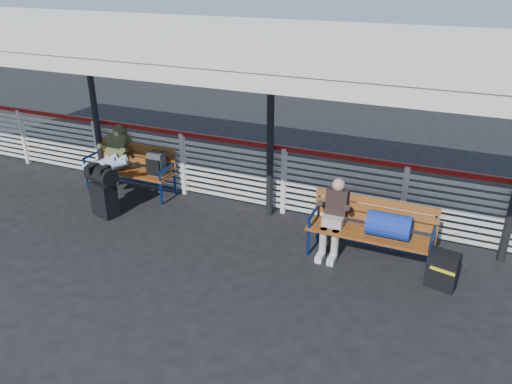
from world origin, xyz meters
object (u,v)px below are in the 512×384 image
at_px(bench_right, 381,225).
at_px(companion_person, 334,217).
at_px(luggage_stack, 103,189).
at_px(suitcase_side, 443,270).
at_px(bench_left, 137,164).
at_px(traveler_man, 110,160).

bearing_deg(bench_right, companion_person, -179.71).
relative_size(luggage_stack, suitcase_side, 1.70).
height_order(bench_left, suitcase_side, bench_left).
distance_m(bench_left, suitcase_side, 5.65).
height_order(traveler_man, suitcase_side, traveler_man).
relative_size(bench_left, traveler_man, 1.12).
height_order(bench_right, traveler_man, traveler_man).
relative_size(bench_left, companion_person, 1.57).
bearing_deg(bench_right, traveler_man, 176.98).
xyz_separation_m(companion_person, suitcase_side, (1.60, -0.30, -0.33)).
bearing_deg(suitcase_side, traveler_man, -173.23).
height_order(bench_left, companion_person, companion_person).
distance_m(luggage_stack, bench_left, 1.04).
bearing_deg(luggage_stack, suitcase_side, 16.70).
bearing_deg(traveler_man, bench_left, 48.95).
height_order(luggage_stack, bench_right, bench_right).
xyz_separation_m(bench_left, traveler_man, (-0.31, -0.36, 0.16)).
height_order(luggage_stack, bench_left, bench_left).
height_order(luggage_stack, companion_person, companion_person).
bearing_deg(suitcase_side, luggage_stack, -166.60).
bearing_deg(companion_person, luggage_stack, -174.06).
height_order(traveler_man, companion_person, traveler_man).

